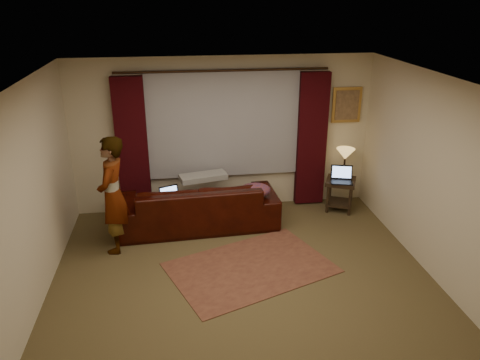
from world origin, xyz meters
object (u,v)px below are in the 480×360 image
Objects in this scene: laptop_table at (342,175)px; person at (113,195)px; tiffany_lamp at (345,163)px; laptop_sofa at (172,195)px; sofa at (198,197)px; end_table at (340,195)px.

person reaches higher than laptop_table.
person is at bearing -165.41° from tiffany_lamp.
laptop_table reaches higher than laptop_sofa.
person reaches higher than sofa.
end_table is (2.86, 0.41, -0.34)m from laptop_sofa.
laptop_sofa is 0.67× the size of tiffany_lamp.
laptop_table is at bearing -106.40° from end_table.
person reaches higher than tiffany_lamp.
laptop_sofa is at bearing -171.85° from end_table.
laptop_sofa reaches higher than end_table.
sofa reaches higher than laptop_sofa.
person is (-3.64, -0.72, 0.17)m from laptop_table.
sofa is 0.45m from laptop_sofa.
laptop_sofa is at bearing -169.29° from tiffany_lamp.
sofa is 1.39m from person.
sofa is at bearing -161.43° from laptop_table.
person reaches higher than end_table.
laptop_sofa is 0.19× the size of person.
tiffany_lamp is 0.32m from laptop_table.
sofa is at bearing -170.99° from tiffany_lamp.
laptop_sofa is at bearing 127.43° from person.
laptop_table is (-0.13, -0.26, -0.12)m from tiffany_lamp.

